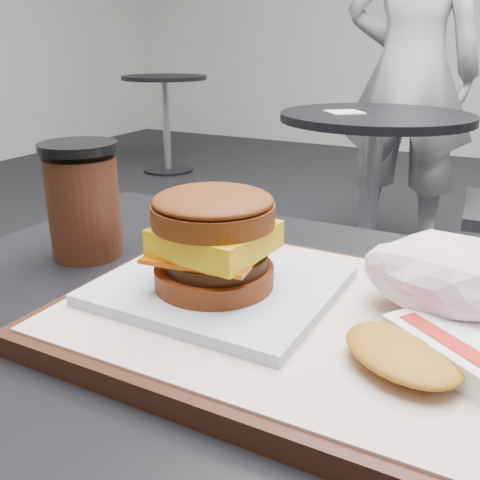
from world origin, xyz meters
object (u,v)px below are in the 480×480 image
at_px(crumpled_wrapper, 456,278).
at_px(coffee_cup, 83,202).
at_px(serving_tray, 298,321).
at_px(neighbor_table, 372,167).
at_px(breakfast_sandwich, 216,251).
at_px(hash_brown, 432,349).
at_px(patron, 410,73).

bearing_deg(crumpled_wrapper, coffee_cup, -179.49).
xyz_separation_m(serving_tray, coffee_cup, (-0.27, 0.05, 0.05)).
bearing_deg(serving_tray, neighbor_table, 102.25).
bearing_deg(crumpled_wrapper, neighbor_table, 106.34).
xyz_separation_m(breakfast_sandwich, neighbor_table, (-0.28, 1.63, -0.28)).
distance_m(breakfast_sandwich, crumpled_wrapper, 0.19).
xyz_separation_m(hash_brown, patron, (-0.49, 2.35, 0.06)).
bearing_deg(neighbor_table, coffee_cup, -86.96).
height_order(hash_brown, coffee_cup, coffee_cup).
bearing_deg(hash_brown, crumpled_wrapper, 88.58).
xyz_separation_m(neighbor_table, patron, (-0.03, 0.70, 0.31)).
bearing_deg(crumpled_wrapper, hash_brown, -91.42).
bearing_deg(neighbor_table, crumpled_wrapper, -73.66).
xyz_separation_m(hash_brown, crumpled_wrapper, (0.00, 0.08, 0.02)).
bearing_deg(breakfast_sandwich, neighbor_table, 99.75).
relative_size(serving_tray, breakfast_sandwich, 1.98).
bearing_deg(neighbor_table, serving_tray, -77.75).
distance_m(breakfast_sandwich, patron, 2.35).
bearing_deg(patron, breakfast_sandwich, 93.70).
height_order(neighbor_table, patron, patron).
bearing_deg(patron, hash_brown, 97.87).
xyz_separation_m(breakfast_sandwich, coffee_cup, (-0.20, 0.05, 0.00)).
bearing_deg(crumpled_wrapper, breakfast_sandwich, -162.32).
height_order(breakfast_sandwich, coffee_cup, coffee_cup).
distance_m(hash_brown, neighbor_table, 1.74).
relative_size(serving_tray, patron, 0.22).
bearing_deg(serving_tray, crumpled_wrapper, 25.39).
bearing_deg(neighbor_table, breakfast_sandwich, -80.25).
bearing_deg(coffee_cup, hash_brown, -11.67).
distance_m(neighbor_table, patron, 0.76).
relative_size(breakfast_sandwich, hash_brown, 1.42).
xyz_separation_m(serving_tray, hash_brown, (0.11, -0.03, 0.02)).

